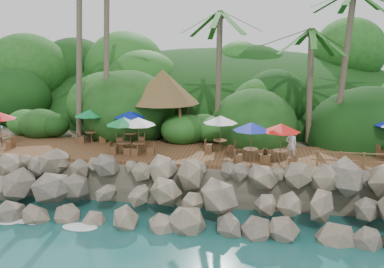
# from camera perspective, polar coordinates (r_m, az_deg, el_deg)

# --- Properties ---
(ground) EXTENTS (140.00, 140.00, 0.00)m
(ground) POSITION_cam_1_polar(r_m,az_deg,el_deg) (19.16, -2.99, -13.90)
(ground) COLOR #19514F
(ground) RESTS_ON ground
(land_base) EXTENTS (32.00, 25.20, 2.10)m
(land_base) POSITION_cam_1_polar(r_m,az_deg,el_deg) (33.80, 2.74, -0.25)
(land_base) COLOR gray
(land_base) RESTS_ON ground
(jungle_hill) EXTENTS (44.80, 28.00, 15.40)m
(jungle_hill) POSITION_cam_1_polar(r_m,az_deg,el_deg) (41.31, 3.93, 0.60)
(jungle_hill) COLOR #143811
(jungle_hill) RESTS_ON ground
(seawall) EXTENTS (29.00, 4.00, 2.30)m
(seawall) POSITION_cam_1_polar(r_m,az_deg,el_deg) (20.49, -1.83, -8.57)
(seawall) COLOR gray
(seawall) RESTS_ON ground
(terrace) EXTENTS (26.00, 5.00, 0.20)m
(terrace) POSITION_cam_1_polar(r_m,az_deg,el_deg) (23.91, 0.00, -2.81)
(terrace) COLOR brown
(terrace) RESTS_ON land_base
(jungle_foliage) EXTENTS (44.00, 16.00, 12.00)m
(jungle_foliage) POSITION_cam_1_polar(r_m,az_deg,el_deg) (33.09, 2.53, -2.41)
(jungle_foliage) COLOR #143811
(jungle_foliage) RESTS_ON ground
(foam_line) EXTENTS (25.20, 0.80, 0.06)m
(foam_line) POSITION_cam_1_polar(r_m,az_deg,el_deg) (19.41, -2.80, -13.44)
(foam_line) COLOR white
(foam_line) RESTS_ON ground
(palapa) EXTENTS (4.86, 4.86, 4.60)m
(palapa) POSITION_cam_1_polar(r_m,az_deg,el_deg) (26.98, -4.09, 6.68)
(palapa) COLOR brown
(palapa) RESTS_ON ground
(dining_clusters) EXTENTS (25.50, 4.92, 2.19)m
(dining_clusters) POSITION_cam_1_polar(r_m,az_deg,el_deg) (23.12, 0.76, 1.54)
(dining_clusters) COLOR brown
(dining_clusters) RESTS_ON terrace
(waiter) EXTENTS (0.63, 0.44, 1.65)m
(waiter) POSITION_cam_1_polar(r_m,az_deg,el_deg) (22.89, 13.76, -1.48)
(waiter) COLOR silver
(waiter) RESTS_ON terrace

